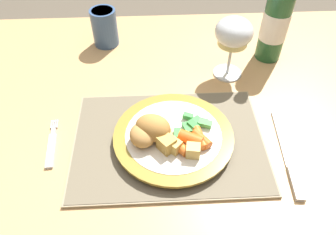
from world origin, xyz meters
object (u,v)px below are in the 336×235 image
object	(u,v)px
dinner_plate	(173,137)
wine_glass	(234,35)
dining_table	(146,139)
bottle	(277,16)
table_knife	(289,160)
drinking_cup	(105,27)
fork	(52,146)

from	to	relation	value
dinner_plate	wine_glass	distance (m)	0.27
dining_table	bottle	size ratio (longest dim) A/B	4.71
table_knife	bottle	xyz separation A→B (m)	(0.04, 0.33, 0.11)
dinner_plate	bottle	distance (m)	0.39
table_knife	dinner_plate	bearing A→B (deg)	165.60
dining_table	dinner_plate	world-z (taller)	dinner_plate
bottle	drinking_cup	distance (m)	0.43
dinner_plate	wine_glass	size ratio (longest dim) A/B	1.57
fork	wine_glass	bearing A→B (deg)	28.68
dining_table	fork	size ratio (longest dim) A/B	11.10
dining_table	drinking_cup	world-z (taller)	drinking_cup
dining_table	drinking_cup	size ratio (longest dim) A/B	14.06
wine_glass	bottle	bearing A→B (deg)	29.73
table_knife	wine_glass	xyz separation A→B (m)	(-0.07, 0.26, 0.11)
table_knife	drinking_cup	bearing A→B (deg)	132.21
fork	bottle	world-z (taller)	bottle
dining_table	table_knife	xyz separation A→B (m)	(0.27, -0.15, 0.10)
table_knife	bottle	bearing A→B (deg)	82.37
wine_glass	drinking_cup	size ratio (longest dim) A/B	1.53
bottle	dining_table	bearing A→B (deg)	-150.02
dining_table	wine_glass	xyz separation A→B (m)	(0.20, 0.12, 0.20)
table_knife	drinking_cup	size ratio (longest dim) A/B	2.19
fork	dining_table	bearing A→B (deg)	27.01
wine_glass	fork	bearing A→B (deg)	-151.32
table_knife	bottle	size ratio (longest dim) A/B	0.73
bottle	drinking_cup	xyz separation A→B (m)	(-0.42, 0.08, -0.06)
table_knife	wine_glass	size ratio (longest dim) A/B	1.43
wine_glass	table_knife	bearing A→B (deg)	-75.10
table_knife	bottle	world-z (taller)	bottle
table_knife	wine_glass	distance (m)	0.29
bottle	drinking_cup	size ratio (longest dim) A/B	2.99
dinner_plate	drinking_cup	xyz separation A→B (m)	(-0.16, 0.36, 0.03)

